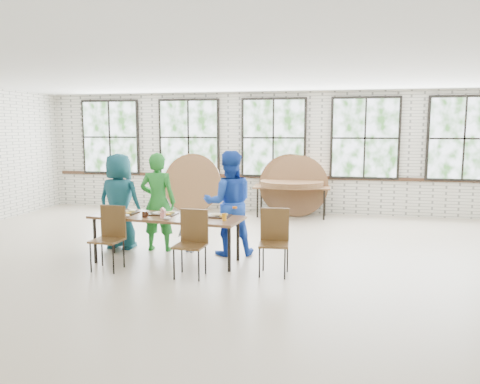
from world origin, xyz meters
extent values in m
plane|color=#BEAE97|center=(0.00, 0.00, 0.00)|extent=(12.00, 12.00, 0.00)
plane|color=white|center=(0.00, 0.00, 3.00)|extent=(12.00, 12.00, 0.00)
plane|color=silver|center=(0.00, 4.50, 1.50)|extent=(12.00, 0.00, 12.00)
plane|color=silver|center=(0.00, -4.50, 1.50)|extent=(12.00, 0.00, 12.00)
cube|color=#422819|center=(0.00, 4.47, 0.90)|extent=(11.80, 0.05, 0.08)
cube|color=black|center=(-4.40, 4.44, 1.88)|extent=(1.62, 0.05, 1.97)
cube|color=white|center=(-4.40, 4.41, 1.88)|extent=(1.50, 0.01, 1.85)
cube|color=black|center=(-2.20, 4.44, 1.88)|extent=(1.62, 0.05, 1.97)
cube|color=white|center=(-2.20, 4.41, 1.88)|extent=(1.50, 0.01, 1.85)
cube|color=black|center=(0.00, 4.44, 1.88)|extent=(1.62, 0.05, 1.97)
cube|color=white|center=(0.00, 4.41, 1.88)|extent=(1.50, 0.01, 1.85)
cube|color=black|center=(2.20, 4.44, 1.88)|extent=(1.62, 0.05, 1.97)
cube|color=white|center=(2.20, 4.41, 1.88)|extent=(1.50, 0.01, 1.85)
cube|color=black|center=(4.40, 4.44, 1.88)|extent=(1.62, 0.05, 1.97)
cube|color=white|center=(4.40, 4.41, 1.88)|extent=(1.50, 0.01, 1.85)
cube|color=brown|center=(-1.02, -0.34, 0.72)|extent=(2.47, 1.03, 0.04)
cylinder|color=black|center=(-2.10, -0.64, 0.35)|extent=(0.05, 0.05, 0.70)
cylinder|color=black|center=(-2.10, -0.04, 0.35)|extent=(0.05, 0.05, 0.70)
cylinder|color=black|center=(0.06, -0.64, 0.35)|extent=(0.05, 0.05, 0.70)
cylinder|color=black|center=(0.06, -0.04, 0.35)|extent=(0.05, 0.05, 0.70)
cube|color=#553A1C|center=(-1.74, -0.94, 0.45)|extent=(0.45, 0.43, 0.03)
cube|color=#553A1C|center=(-1.73, -0.75, 0.70)|extent=(0.42, 0.06, 0.50)
cylinder|color=black|center=(-1.92, -1.11, 0.22)|extent=(0.02, 0.02, 0.44)
cylinder|color=black|center=(-1.92, -0.77, 0.22)|extent=(0.02, 0.02, 0.44)
cylinder|color=black|center=(-1.56, -1.11, 0.22)|extent=(0.02, 0.02, 0.44)
cylinder|color=black|center=(-1.56, -0.77, 0.22)|extent=(0.02, 0.02, 0.44)
cube|color=#553A1C|center=(-0.43, -1.00, 0.45)|extent=(0.44, 0.42, 0.03)
cube|color=#553A1C|center=(-0.42, -0.81, 0.70)|extent=(0.42, 0.05, 0.50)
cylinder|color=black|center=(-0.61, -1.17, 0.22)|extent=(0.02, 0.02, 0.44)
cylinder|color=black|center=(-0.61, -0.83, 0.22)|extent=(0.02, 0.02, 0.44)
cylinder|color=black|center=(-0.25, -1.17, 0.22)|extent=(0.02, 0.02, 0.44)
cylinder|color=black|center=(-0.25, -0.83, 0.22)|extent=(0.02, 0.02, 0.44)
cube|color=#553A1C|center=(0.72, -0.67, 0.45)|extent=(0.45, 0.43, 0.03)
cube|color=#553A1C|center=(0.71, -0.48, 0.70)|extent=(0.42, 0.06, 0.50)
cylinder|color=black|center=(0.54, -0.84, 0.22)|extent=(0.02, 0.02, 0.44)
cylinder|color=black|center=(0.54, -0.50, 0.22)|extent=(0.02, 0.02, 0.44)
cylinder|color=black|center=(0.90, -0.84, 0.22)|extent=(0.02, 0.02, 0.44)
cylinder|color=black|center=(0.90, -0.50, 0.22)|extent=(0.02, 0.02, 0.44)
imported|color=#195F62|center=(-2.14, 0.31, 0.84)|extent=(0.86, 0.60, 1.68)
imported|color=#217E29|center=(-1.42, 0.31, 0.85)|extent=(0.65, 0.45, 1.70)
imported|color=#122039|center=(-0.86, 0.31, 0.37)|extent=(0.52, 0.37, 0.73)
imported|color=blue|center=(-0.17, 0.31, 0.87)|extent=(1.01, 0.89, 1.74)
cube|color=brown|center=(0.52, 3.92, 0.72)|extent=(1.83, 0.81, 0.04)
cylinder|color=black|center=(-0.26, 3.65, 0.35)|extent=(0.04, 0.04, 0.70)
cylinder|color=black|center=(-0.26, 4.20, 0.35)|extent=(0.04, 0.04, 0.70)
cylinder|color=black|center=(1.30, 3.65, 0.35)|extent=(0.04, 0.04, 0.70)
cylinder|color=black|center=(1.30, 4.20, 0.35)|extent=(0.04, 0.04, 0.70)
cube|color=black|center=(-1.79, -0.26, 0.75)|extent=(0.44, 0.33, 0.02)
cube|color=black|center=(-1.13, -0.23, 0.75)|extent=(0.44, 0.33, 0.02)
cube|color=black|center=(-0.25, -0.24, 0.75)|extent=(0.44, 0.33, 0.02)
cylinder|color=black|center=(-1.32, -0.50, 0.79)|extent=(0.09, 0.09, 0.09)
cube|color=red|center=(-1.01, -0.52, 0.80)|extent=(0.06, 0.06, 0.11)
cylinder|color=#1837B4|center=(-0.69, -0.43, 0.79)|extent=(0.07, 0.07, 0.10)
cylinder|color=orange|center=(-0.04, -0.53, 0.80)|extent=(0.07, 0.07, 0.11)
cylinder|color=white|center=(-0.57, -0.55, 0.79)|extent=(0.17, 0.17, 0.10)
ellipsoid|color=white|center=(-1.60, -0.56, 0.76)|extent=(0.11, 0.11, 0.05)
ellipsoid|color=white|center=(-0.91, -0.63, 0.76)|extent=(0.11, 0.11, 0.05)
ellipsoid|color=white|center=(-0.48, -0.41, 0.76)|extent=(0.11, 0.11, 0.05)
cylinder|color=brown|center=(0.52, 3.92, 0.76)|extent=(1.50, 1.50, 0.04)
cylinder|color=brown|center=(0.52, 3.92, 0.80)|extent=(1.50, 1.50, 0.04)
cylinder|color=brown|center=(0.52, 3.92, 0.85)|extent=(1.50, 1.50, 0.04)
cylinder|color=brown|center=(-2.02, 4.05, 0.73)|extent=(1.50, 0.35, 1.48)
cylinder|color=brown|center=(0.45, 4.15, 0.73)|extent=(1.50, 0.26, 1.49)
cylinder|color=brown|center=(0.63, 4.05, 0.74)|extent=(1.50, 0.39, 1.47)
camera|label=1|loc=(1.60, -7.17, 2.10)|focal=35.00mm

